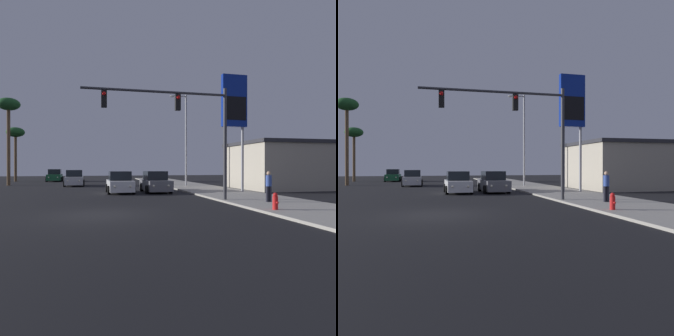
# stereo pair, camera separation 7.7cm
# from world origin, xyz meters

# --- Properties ---
(ground_plane) EXTENTS (120.00, 120.00, 0.00)m
(ground_plane) POSITION_xyz_m (0.00, 0.00, 0.00)
(ground_plane) COLOR black
(sidewalk_right) EXTENTS (5.00, 60.00, 0.12)m
(sidewalk_right) POSITION_xyz_m (9.50, 10.00, 0.06)
(sidewalk_right) COLOR #9E998E
(sidewalk_right) RESTS_ON ground
(building_gas_station) EXTENTS (10.30, 8.30, 4.30)m
(building_gas_station) POSITION_xyz_m (18.00, 12.98, 2.16)
(building_gas_station) COLOR #B2A893
(building_gas_station) RESTS_ON ground
(car_white) EXTENTS (2.04, 4.32, 1.68)m
(car_white) POSITION_xyz_m (1.91, 11.30, 0.76)
(car_white) COLOR silver
(car_white) RESTS_ON ground
(car_silver) EXTENTS (2.04, 4.32, 1.68)m
(car_silver) POSITION_xyz_m (-1.92, 21.60, 0.76)
(car_silver) COLOR #B7B7BC
(car_silver) RESTS_ON ground
(car_green) EXTENTS (2.04, 4.32, 1.68)m
(car_green) POSITION_xyz_m (-5.01, 33.16, 0.76)
(car_green) COLOR #195933
(car_green) RESTS_ON ground
(car_grey) EXTENTS (2.04, 4.34, 1.68)m
(car_grey) POSITION_xyz_m (4.72, 11.31, 0.76)
(car_grey) COLOR slate
(car_grey) RESTS_ON ground
(traffic_light_mast) EXTENTS (8.30, 0.36, 6.50)m
(traffic_light_mast) POSITION_xyz_m (4.91, 3.65, 4.78)
(traffic_light_mast) COLOR #38383D
(traffic_light_mast) RESTS_ON sidewalk_right
(street_lamp) EXTENTS (1.74, 0.24, 9.00)m
(street_lamp) POSITION_xyz_m (8.77, 16.80, 5.12)
(street_lamp) COLOR #99999E
(street_lamp) RESTS_ON sidewalk_right
(gas_station_sign) EXTENTS (2.00, 0.42, 9.00)m
(gas_station_sign) POSITION_xyz_m (10.49, 9.17, 6.62)
(gas_station_sign) COLOR #99999E
(gas_station_sign) RESTS_ON sidewalk_right
(fire_hydrant) EXTENTS (0.24, 0.34, 0.76)m
(fire_hydrant) POSITION_xyz_m (7.70, -1.11, 0.49)
(fire_hydrant) COLOR red
(fire_hydrant) RESTS_ON sidewalk_right
(pedestrian_on_sidewalk) EXTENTS (0.34, 0.32, 1.67)m
(pedestrian_on_sidewalk) POSITION_xyz_m (9.15, 1.89, 1.03)
(pedestrian_on_sidewalk) COLOR #23232D
(pedestrian_on_sidewalk) RESTS_ON sidewalk_right
(palm_tree_mid) EXTENTS (2.40, 2.40, 9.42)m
(palm_tree_mid) POSITION_xyz_m (-8.83, 24.00, 8.19)
(palm_tree_mid) COLOR brown
(palm_tree_mid) RESTS_ON ground
(palm_tree_far) EXTENTS (2.40, 2.40, 7.39)m
(palm_tree_far) POSITION_xyz_m (-10.17, 34.00, 6.39)
(palm_tree_far) COLOR brown
(palm_tree_far) RESTS_ON ground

